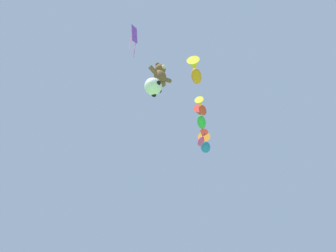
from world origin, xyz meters
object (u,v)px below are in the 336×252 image
Objects in this scene: fish_kite_magenta at (202,138)px; fish_kite_tangerine at (195,70)px; fish_kite_cobalt at (205,143)px; soccer_ball_kite at (153,87)px; teddy_bear_kite at (160,74)px; fish_kite_emerald at (201,117)px; diamond_kite at (134,36)px; fish_kite_crimson at (201,106)px.

fish_kite_tangerine is at bearing -141.71° from fish_kite_magenta.
fish_kite_magenta is 1.59m from fish_kite_cobalt.
fish_kite_cobalt is at bearing 22.77° from soccer_ball_kite.
fish_kite_emerald reaches higher than teddy_bear_kite.
fish_kite_tangerine is 6.65m from fish_kite_magenta.
soccer_ball_kite is 0.45× the size of fish_kite_cobalt.
fish_kite_magenta is at bearing 38.29° from fish_kite_tangerine.
diamond_kite is (-1.81, 0.65, 3.08)m from teddy_bear_kite.
soccer_ball_kite is at bearing -175.59° from fish_kite_crimson.
soccer_ball_kite is at bearing -26.95° from diamond_kite.
fish_kite_magenta is 9.71m from diamond_kite.
fish_kite_emerald reaches higher than soccer_ball_kite.
fish_kite_emerald is at bearing 6.89° from diamond_kite.
teddy_bear_kite is at bearing -157.46° from fish_kite_magenta.
fish_kite_magenta is at bearing -149.19° from fish_kite_cobalt.
diamond_kite is (-10.37, -3.14, 2.03)m from fish_kite_cobalt.
fish_kite_magenta is 0.62× the size of diamond_kite.
fish_kite_crimson is 6.60m from diamond_kite.
fish_kite_crimson is (4.15, 0.34, 0.26)m from teddy_bear_kite.
fish_kite_emerald is at bearing 37.76° from fish_kite_tangerine.
fish_kite_emerald is 2.36m from fish_kite_magenta.
teddy_bear_kite is 0.86× the size of fish_kite_tangerine.
teddy_bear_kite is 0.93× the size of fish_kite_magenta.
diamond_kite is at bearing 153.05° from soccer_ball_kite.
fish_kite_emerald is at bearing -140.74° from fish_kite_magenta.
teddy_bear_kite reaches higher than fish_kite_crimson.
fish_kite_emerald reaches higher than fish_kite_crimson.
fish_kite_tangerine is at bearing -27.77° from teddy_bear_kite.
fish_kite_crimson is 1.83m from fish_kite_emerald.
fish_kite_cobalt is at bearing 36.90° from fish_kite_tangerine.
fish_kite_magenta is at bearing 39.26° from fish_kite_emerald.
fish_kite_magenta is at bearing 21.32° from soccer_ball_kite.
soccer_ball_kite is at bearing 157.30° from fish_kite_tangerine.
fish_kite_crimson is 0.71× the size of fish_kite_emerald.
fish_kite_cobalt reaches higher than fish_kite_crimson.
fish_kite_cobalt is 11.03m from diamond_kite.
fish_kite_crimson is 0.89× the size of fish_kite_magenta.
diamond_kite is (-5.96, 0.31, 2.82)m from fish_kite_crimson.
fish_kite_cobalt is (9.07, 3.81, 2.56)m from soccer_ball_kite.
diamond_kite is (-1.31, 0.66, 4.59)m from soccer_ball_kite.
diamond_kite reaches higher than fish_kite_tangerine.
teddy_bear_kite is 2.60m from fish_kite_tangerine.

